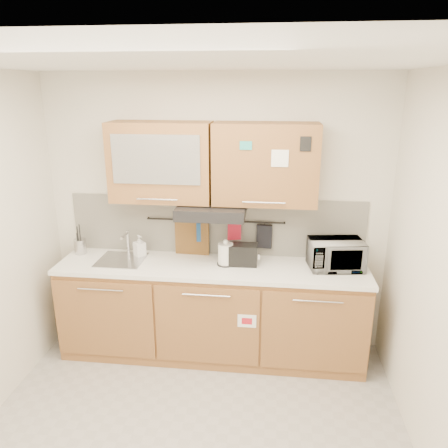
# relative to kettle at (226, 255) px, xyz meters

# --- Properties ---
(ceiling) EXTENTS (3.20, 3.20, 0.00)m
(ceiling) POSITION_rel_kettle_xyz_m (-0.13, -1.22, 1.58)
(ceiling) COLOR white
(ceiling) RESTS_ON wall_back
(wall_back) EXTENTS (3.20, 0.00, 3.20)m
(wall_back) POSITION_rel_kettle_xyz_m (-0.13, 0.28, 0.28)
(wall_back) COLOR silver
(wall_back) RESTS_ON ground
(base_cabinet) EXTENTS (2.80, 0.64, 0.88)m
(base_cabinet) POSITION_rel_kettle_xyz_m (-0.13, -0.02, -0.61)
(base_cabinet) COLOR #965B35
(base_cabinet) RESTS_ON floor
(countertop) EXTENTS (2.82, 0.62, 0.04)m
(countertop) POSITION_rel_kettle_xyz_m (-0.13, -0.03, -0.12)
(countertop) COLOR white
(countertop) RESTS_ON base_cabinet
(backsplash) EXTENTS (2.80, 0.02, 0.56)m
(backsplash) POSITION_rel_kettle_xyz_m (-0.13, 0.27, 0.18)
(backsplash) COLOR silver
(backsplash) RESTS_ON countertop
(upper_cabinets) EXTENTS (1.82, 0.37, 0.70)m
(upper_cabinets) POSITION_rel_kettle_xyz_m (-0.13, 0.11, 0.82)
(upper_cabinets) COLOR #965B35
(upper_cabinets) RESTS_ON wall_back
(range_hood) EXTENTS (0.60, 0.46, 0.10)m
(range_hood) POSITION_rel_kettle_xyz_m (-0.13, 0.03, 0.40)
(range_hood) COLOR black
(range_hood) RESTS_ON upper_cabinets
(sink) EXTENTS (0.42, 0.40, 0.26)m
(sink) POSITION_rel_kettle_xyz_m (-0.98, -0.01, -0.09)
(sink) COLOR silver
(sink) RESTS_ON countertop
(utensil_rail) EXTENTS (1.30, 0.02, 0.02)m
(utensil_rail) POSITION_rel_kettle_xyz_m (-0.13, 0.23, 0.24)
(utensil_rail) COLOR black
(utensil_rail) RESTS_ON backsplash
(utensil_crock) EXTENTS (0.13, 0.13, 0.29)m
(utensil_crock) POSITION_rel_kettle_xyz_m (-1.43, 0.11, -0.02)
(utensil_crock) COLOR #ADADB1
(utensil_crock) RESTS_ON countertop
(kettle) EXTENTS (0.18, 0.17, 0.24)m
(kettle) POSITION_rel_kettle_xyz_m (0.00, 0.00, 0.00)
(kettle) COLOR silver
(kettle) RESTS_ON countertop
(toaster) EXTENTS (0.26, 0.16, 0.19)m
(toaster) POSITION_rel_kettle_xyz_m (0.16, 0.02, 0.00)
(toaster) COLOR black
(toaster) RESTS_ON countertop
(microwave) EXTENTS (0.51, 0.38, 0.26)m
(microwave) POSITION_rel_kettle_xyz_m (0.98, 0.04, 0.03)
(microwave) COLOR #999999
(microwave) RESTS_ON countertop
(soap_bottle) EXTENTS (0.13, 0.13, 0.21)m
(soap_bottle) POSITION_rel_kettle_xyz_m (-0.84, 0.11, 0.01)
(soap_bottle) COLOR #999999
(soap_bottle) RESTS_ON countertop
(cutting_board) EXTENTS (0.33, 0.04, 0.41)m
(cutting_board) POSITION_rel_kettle_xyz_m (-0.35, 0.22, 0.02)
(cutting_board) COLOR brown
(cutting_board) RESTS_ON utensil_rail
(oven_mitt) EXTENTS (0.11, 0.05, 0.18)m
(oven_mitt) POSITION_rel_kettle_xyz_m (-0.25, 0.22, 0.13)
(oven_mitt) COLOR navy
(oven_mitt) RESTS_ON utensil_rail
(dark_pouch) EXTENTS (0.15, 0.06, 0.22)m
(dark_pouch) POSITION_rel_kettle_xyz_m (0.34, 0.22, 0.11)
(dark_pouch) COLOR black
(dark_pouch) RESTS_ON utensil_rail
(pot_holder) EXTENTS (0.13, 0.05, 0.15)m
(pot_holder) POSITION_rel_kettle_xyz_m (0.06, 0.22, 0.15)
(pot_holder) COLOR red
(pot_holder) RESTS_ON utensil_rail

